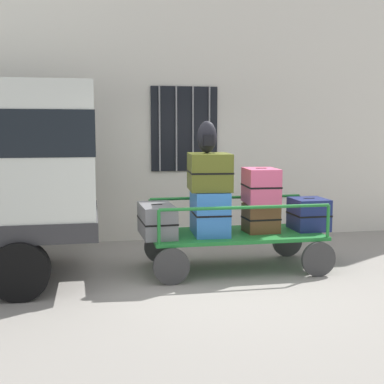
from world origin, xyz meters
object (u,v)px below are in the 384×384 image
(suitcase_midleft_middle, at_px, (210,172))
(backpack, at_px, (207,137))
(suitcase_midleft_bottom, at_px, (210,212))
(suitcase_center_middle, at_px, (261,186))
(suitcase_left_bottom, at_px, (157,220))
(luggage_cart, at_px, (235,240))
(suitcase_midright_bottom, at_px, (309,214))
(suitcase_center_bottom, at_px, (261,218))

(suitcase_midleft_middle, relative_size, backpack, 1.77)
(suitcase_midleft_bottom, height_order, suitcase_center_middle, suitcase_center_middle)
(suitcase_left_bottom, xyz_separation_m, backpack, (0.71, -0.00, 1.14))
(suitcase_left_bottom, distance_m, backpack, 1.34)
(suitcase_center_middle, bearing_deg, luggage_cart, -176.70)
(suitcase_midleft_bottom, distance_m, suitcase_midright_bottom, 1.50)
(suitcase_center_bottom, distance_m, suitcase_center_middle, 0.46)
(luggage_cart, relative_size, suitcase_midright_bottom, 4.55)
(suitcase_midleft_middle, xyz_separation_m, suitcase_midright_bottom, (1.49, 0.01, -0.65))
(suitcase_left_bottom, distance_m, suitcase_midleft_bottom, 0.75)
(suitcase_center_bottom, bearing_deg, suitcase_left_bottom, 179.05)
(suitcase_midleft_bottom, xyz_separation_m, suitcase_midright_bottom, (1.49, 0.04, -0.08))
(suitcase_left_bottom, bearing_deg, suitcase_center_bottom, -0.95)
(suitcase_midleft_middle, height_order, suitcase_center_middle, suitcase_midleft_middle)
(suitcase_midleft_middle, distance_m, suitcase_midright_bottom, 1.63)
(suitcase_midleft_middle, bearing_deg, suitcase_center_middle, -0.93)
(luggage_cart, height_order, suitcase_left_bottom, suitcase_left_bottom)
(suitcase_midleft_bottom, distance_m, suitcase_center_middle, 0.83)
(luggage_cart, height_order, backpack, backpack)
(suitcase_left_bottom, xyz_separation_m, suitcase_midleft_middle, (0.75, 0.01, 0.66))
(luggage_cart, xyz_separation_m, suitcase_midleft_bottom, (-0.37, 0.00, 0.41))
(luggage_cart, height_order, suitcase_midleft_bottom, suitcase_midleft_bottom)
(luggage_cart, bearing_deg, suitcase_midleft_bottom, 179.52)
(suitcase_midleft_bottom, bearing_deg, suitcase_midright_bottom, 1.41)
(suitcase_midleft_middle, height_order, suitcase_midright_bottom, suitcase_midleft_middle)
(suitcase_midleft_bottom, bearing_deg, backpack, 158.42)
(luggage_cart, distance_m, suitcase_midright_bottom, 1.17)
(suitcase_left_bottom, distance_m, suitcase_center_bottom, 1.50)
(luggage_cart, relative_size, suitcase_midleft_middle, 3.20)
(suitcase_left_bottom, bearing_deg, suitcase_midright_bottom, 0.42)
(luggage_cart, distance_m, suitcase_midleft_bottom, 0.55)
(suitcase_center_middle, bearing_deg, suitcase_midright_bottom, 1.41)
(luggage_cart, distance_m, suitcase_center_bottom, 0.48)
(suitcase_center_bottom, bearing_deg, suitcase_midleft_bottom, 179.65)
(suitcase_left_bottom, bearing_deg, suitcase_midleft_middle, 0.79)
(suitcase_midright_bottom, height_order, backpack, backpack)
(suitcase_left_bottom, xyz_separation_m, suitcase_center_bottom, (1.49, -0.02, -0.01))
(suitcase_midright_bottom, bearing_deg, suitcase_left_bottom, -179.58)
(suitcase_center_bottom, distance_m, backpack, 1.40)
(luggage_cart, xyz_separation_m, backpack, (-0.42, 0.02, 1.46))
(suitcase_midleft_middle, xyz_separation_m, suitcase_center_middle, (0.75, -0.01, -0.21))
(suitcase_midleft_bottom, relative_size, backpack, 1.75)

